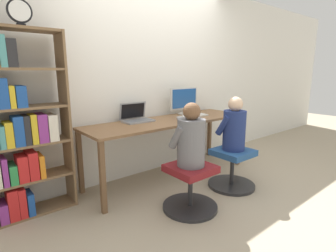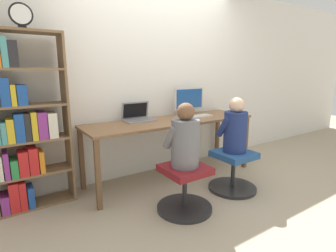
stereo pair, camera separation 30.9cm
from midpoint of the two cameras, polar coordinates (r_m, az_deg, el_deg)
ground_plane at (r=3.33m, az=1.38°, el=-12.67°), size 14.00×14.00×0.00m
wall_back at (r=3.61m, az=-6.13°, el=10.48°), size 10.00×0.05×2.60m
desk at (r=3.36m, az=-2.21°, el=0.16°), size 2.26×0.66×0.77m
desktop_monitor at (r=3.74m, az=1.15°, el=5.62°), size 0.50×0.17×0.38m
laptop at (r=3.27m, az=-9.57°, el=1.81°), size 0.37×0.26×0.23m
keyboard at (r=3.57m, az=3.24°, el=2.21°), size 0.41×0.15×0.03m
computer_mouse_by_keyboard at (r=3.37m, az=-0.06°, el=1.77°), size 0.06×0.11×0.04m
office_chair_left at (r=3.26m, az=11.14°, el=-9.06°), size 0.56×0.56×0.47m
office_chair_right at (r=2.72m, az=1.56°, el=-13.26°), size 0.56×0.56×0.47m
person_at_monitor at (r=3.12m, az=11.46°, el=-0.20°), size 0.32×0.30×0.63m
person_at_laptop at (r=2.54m, az=1.56°, el=-2.81°), size 0.34×0.30×0.63m
bookshelf at (r=2.84m, az=-32.26°, el=-1.06°), size 0.73×0.28×1.76m
desk_clock at (r=2.79m, az=-32.61°, el=20.29°), size 0.20×0.03×0.22m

